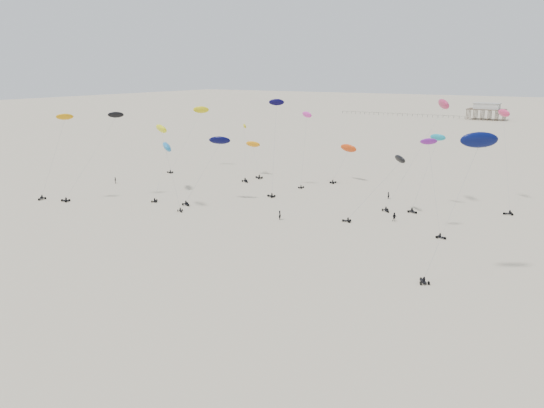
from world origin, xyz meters
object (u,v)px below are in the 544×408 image
Objects in this scene: pavilion_main at (486,113)px; rig_9 at (254,153)px; spectator_0 at (280,220)px; rig_4 at (164,139)px; rig_0 at (56,147)px.

rig_9 is (-25.12, -213.30, 2.36)m from pavilion_main.
pavilion_main is 248.68m from spectator_0.
pavilion_main is at bearing -149.52° from rig_4.
spectator_0 is (28.89, -35.31, -6.58)m from rig_9.
rig_0 reaches higher than rig_4.
pavilion_main is 254.31m from rig_4.
rig_4 is 1.80× the size of rig_9.
spectator_0 is at bearing -127.51° from rig_9.
rig_0 reaches higher than rig_9.
rig_0 is at bearing 55.53° from spectator_0.
pavilion_main is 214.79m from rig_9.
rig_4 is 30.18m from spectator_0.
rig_9 reaches higher than pavilion_main.
rig_4 is at bearing 53.08° from spectator_0.
rig_9 is (23.10, 46.70, -5.65)m from rig_0.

